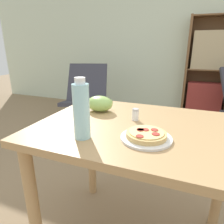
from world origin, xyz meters
TOP-DOWN VIEW (x-y plane):
  - wall_back at (0.00, 2.62)m, footprint 8.00×0.05m
  - dining_table at (-0.07, -0.15)m, footprint 1.02×0.75m
  - pizza_on_plate at (-0.01, -0.29)m, footprint 0.22×0.22m
  - grape_bunch at (-0.35, -0.01)m, footprint 0.17×0.12m
  - drink_bottle at (-0.27, -0.37)m, footprint 0.07×0.07m
  - salt_shaker at (-0.11, -0.09)m, footprint 0.04×0.04m
  - lounge_chair_near at (-1.28, 1.49)m, footprint 0.78×0.91m
  - bookshelf at (0.37, 2.46)m, footprint 0.67×0.28m

SIDE VIEW (x-z plane):
  - lounge_chair_near at x=-1.28m, z-range -0.15..0.73m
  - dining_table at x=-0.07m, z-range 0.26..1.04m
  - bookshelf at x=0.37m, z-range -0.07..1.52m
  - pizza_on_plate at x=-0.01m, z-range 0.77..0.81m
  - salt_shaker at x=-0.11m, z-range 0.78..0.84m
  - grape_bunch at x=-0.35m, z-range 0.78..0.87m
  - drink_bottle at x=-0.27m, z-range 0.77..1.02m
  - wall_back at x=0.00m, z-range 0.00..2.60m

